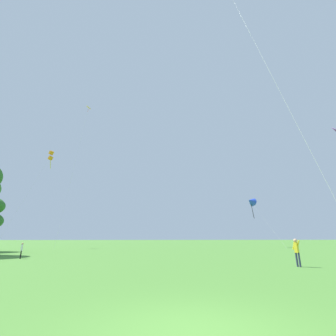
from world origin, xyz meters
The scene contains 6 objects.
ground_plane centered at (0.00, 0.00, 0.00)m, with size 400.00×400.00×0.00m, color #4C8433.
kite_blue_delta centered at (19.29, 37.92, 8.30)m, with size 2.92×7.81×9.25m.
kite_orange_box centered at (-18.89, 39.22, 16.55)m, with size 3.41×7.57×17.60m.
kite_yellow_diamond centered at (-13.02, 38.51, 24.19)m, with size 0.89×8.77×27.94m.
person_in_red_shirt centered at (8.15, 9.20, 0.95)m, with size 0.30×0.48×1.57m.
person_child_small centered at (-10.84, 16.74, 0.74)m, with size 0.19×0.39×1.24m.
Camera 1 is at (-0.95, -4.60, 1.62)m, focal length 24.95 mm.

